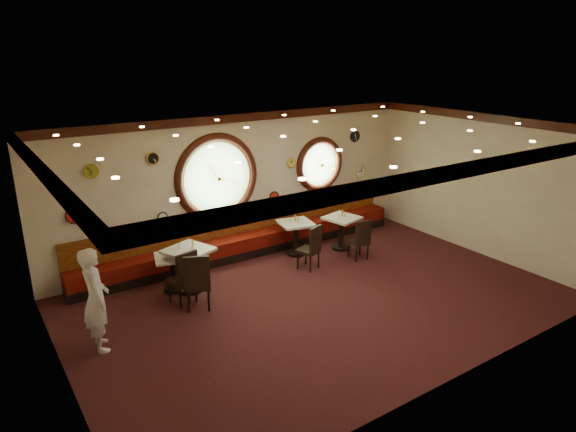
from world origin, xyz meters
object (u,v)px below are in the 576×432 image
Objects in this scene: table_c at (296,234)px; condiment_c_pepper at (298,220)px; condiment_d_bottle at (342,213)px; condiment_a_salt at (167,255)px; chair_c at (312,245)px; condiment_b_pepper at (192,248)px; condiment_a_pepper at (172,255)px; condiment_b_salt at (179,246)px; table_d at (342,229)px; condiment_d_pepper at (345,215)px; table_a at (173,269)px; condiment_d_salt at (339,216)px; chair_b at (197,278)px; condiment_a_bottle at (177,251)px; condiment_c_salt at (291,220)px; chair_a at (185,274)px; chair_d at (361,237)px; table_b at (189,264)px; condiment_c_bottle at (295,217)px; waiter at (96,299)px; condiment_b_bottle at (193,243)px.

condiment_c_pepper is (0.03, -0.05, 0.35)m from table_c.
table_c is 5.26× the size of condiment_d_bottle.
chair_c is at bearing -13.66° from condiment_a_salt.
condiment_b_pepper is at bearing -36.63° from condiment_a_salt.
condiment_a_pepper is 4.20m from condiment_d_bottle.
condiment_a_salt is at bearing 156.34° from condiment_b_salt.
condiment_a_salt reaches higher than table_d.
condiment_a_salt is 4.31m from condiment_d_pepper.
condiment_d_salt reaches higher than table_a.
table_c is at bearing 46.36° from chair_b.
chair_b is 6.00× the size of condiment_c_pepper.
condiment_b_salt is 1.16× the size of condiment_b_pepper.
condiment_a_bottle reaches higher than condiment_a_pepper.
condiment_a_bottle is at bearing -178.36° from condiment_c_pepper.
table_a is 2.99m from condiment_c_salt.
condiment_a_pepper is (0.02, 0.64, 0.17)m from chair_a.
condiment_d_bottle is (0.05, 0.05, 0.37)m from table_d.
chair_d is at bearing -9.06° from condiment_b_pepper.
condiment_d_pepper is (1.25, -0.42, 0.00)m from condiment_c_salt.
chair_c is at bearing -157.57° from condiment_d_pepper.
chair_a is 4.29m from condiment_d_pepper.
condiment_c_pepper reaches higher than table_b.
condiment_c_pepper is (-1.07, 0.25, 0.34)m from table_d.
chair_c is (2.87, -0.03, -0.04)m from chair_a.
condiment_b_pepper is (0.23, 0.72, 0.30)m from chair_b.
chair_d is 6.01× the size of condiment_c_salt.
condiment_c_bottle reaches higher than condiment_c_pepper.
waiter reaches higher than condiment_d_pepper.
chair_a is at bearing 158.02° from chair_c.
chair_b is at bearing -168.15° from condiment_d_pepper.
table_a is 0.32m from condiment_a_pepper.
chair_a is 6.96× the size of condiment_a_salt.
condiment_c_bottle is at bearing 160.48° from condiment_d_pepper.
condiment_c_pepper is 0.65× the size of condiment_c_bottle.
condiment_a_salt is at bearing -171.76° from condiment_a_bottle.
table_b is 3.87m from table_d.
condiment_b_pepper is (-3.83, -0.16, 0.42)m from table_d.
chair_a is at bearing -121.60° from table_b.
chair_a is 4.53× the size of condiment_a_bottle.
table_b reaches higher than table_d.
condiment_b_bottle is at bearing -18.12° from table_a.
condiment_c_pepper is at bearing 2.16° from table_a.
condiment_a_pepper is (-4.15, 0.10, 0.27)m from table_d.
condiment_b_salt is at bearing -23.66° from condiment_a_salt.
condiment_c_pepper reaches higher than condiment_d_salt.
condiment_a_bottle is (-3.93, 0.93, 0.25)m from chair_d.
chair_c is 0.90m from condiment_c_pepper.
condiment_a_salt is at bearing 178.05° from condiment_d_salt.
chair_b is 6.18× the size of condiment_b_salt.
condiment_a_salt is at bearing 178.06° from condiment_d_pepper.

